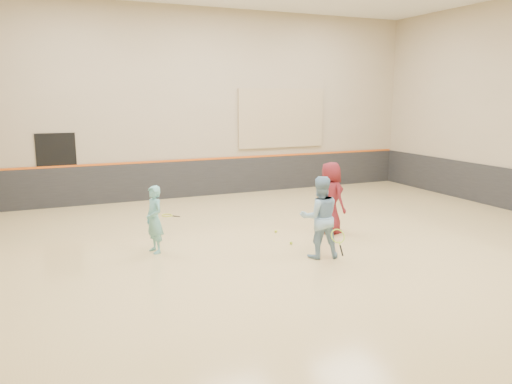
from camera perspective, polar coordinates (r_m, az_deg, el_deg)
name	(u,v)px	position (r m, az deg, el deg)	size (l,w,h in m)	color
room	(286,208)	(11.06, 3.44, -1.86)	(15.04, 12.04, 6.22)	tan
wainscot_back	(205,178)	(16.55, -5.88, 1.63)	(14.90, 0.04, 1.20)	#232326
accent_stripe	(204,159)	(16.45, -5.91, 3.76)	(14.90, 0.03, 0.06)	#D85914
acoustic_panel	(282,118)	(17.37, 2.95, 8.42)	(3.20, 0.08, 2.00)	tan
doorway	(57,171)	(15.76, -21.75, 2.28)	(1.10, 0.05, 2.20)	black
girl	(154,219)	(10.67, -11.54, -3.09)	(0.52, 0.34, 1.43)	#6CB9BB
instructor	(320,217)	(10.19, 7.28, -2.87)	(0.82, 0.64, 1.68)	#84ADCC
young_man	(330,198)	(12.06, 8.49, -0.65)	(0.84, 0.55, 1.72)	maroon
held_racket	(338,236)	(10.02, 9.33, -4.99)	(0.38, 0.38, 0.59)	#A8D72F
spare_racket	(167,215)	(14.00, -10.15, -2.59)	(0.67, 0.67, 0.05)	#B7C72B
ball_under_racket	(291,243)	(11.20, 4.03, -5.83)	(0.07, 0.07, 0.07)	#B0CE30
ball_in_hand	(336,189)	(12.00, 9.08, 0.36)	(0.07, 0.07, 0.07)	gold
ball_beside_spare	(276,231)	(12.12, 2.28, -4.50)	(0.07, 0.07, 0.07)	#CAE234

